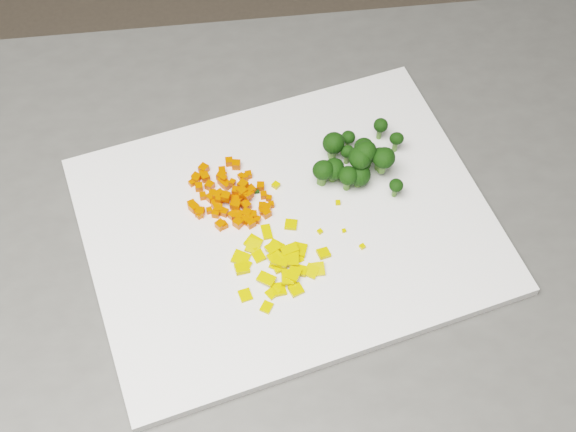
{
  "coord_description": "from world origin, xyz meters",
  "views": [
    {
      "loc": [
        0.32,
        0.17,
        1.59
      ],
      "look_at": [
        0.31,
        0.61,
        0.92
      ],
      "focal_mm": 50.0,
      "sensor_mm": 36.0,
      "label": 1
    }
  ],
  "objects_px": {
    "cutting_board": "(288,224)",
    "carrot_pile": "(231,190)",
    "counter_block": "(278,399)",
    "broccoli_pile": "(363,158)",
    "pepper_pile": "(274,263)"
  },
  "relations": [
    {
      "from": "carrot_pile",
      "to": "pepper_pile",
      "type": "relative_size",
      "value": 0.86
    },
    {
      "from": "counter_block",
      "to": "pepper_pile",
      "type": "distance_m",
      "value": 0.47
    },
    {
      "from": "broccoli_pile",
      "to": "pepper_pile",
      "type": "bearing_deg",
      "value": -127.89
    },
    {
      "from": "carrot_pile",
      "to": "broccoli_pile",
      "type": "distance_m",
      "value": 0.14
    },
    {
      "from": "carrot_pile",
      "to": "broccoli_pile",
      "type": "relative_size",
      "value": 0.83
    },
    {
      "from": "cutting_board",
      "to": "carrot_pile",
      "type": "relative_size",
      "value": 4.5
    },
    {
      "from": "cutting_board",
      "to": "carrot_pile",
      "type": "xyz_separation_m",
      "value": [
        -0.06,
        0.03,
        0.02
      ]
    },
    {
      "from": "counter_block",
      "to": "pepper_pile",
      "type": "relative_size",
      "value": 8.86
    },
    {
      "from": "pepper_pile",
      "to": "broccoli_pile",
      "type": "bearing_deg",
      "value": 52.11
    },
    {
      "from": "counter_block",
      "to": "cutting_board",
      "type": "bearing_deg",
      "value": 41.67
    },
    {
      "from": "pepper_pile",
      "to": "broccoli_pile",
      "type": "relative_size",
      "value": 0.97
    },
    {
      "from": "cutting_board",
      "to": "pepper_pile",
      "type": "relative_size",
      "value": 3.88
    },
    {
      "from": "cutting_board",
      "to": "carrot_pile",
      "type": "height_order",
      "value": "carrot_pile"
    },
    {
      "from": "counter_block",
      "to": "broccoli_pile",
      "type": "bearing_deg",
      "value": 39.68
    },
    {
      "from": "broccoli_pile",
      "to": "cutting_board",
      "type": "bearing_deg",
      "value": -140.72
    }
  ]
}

